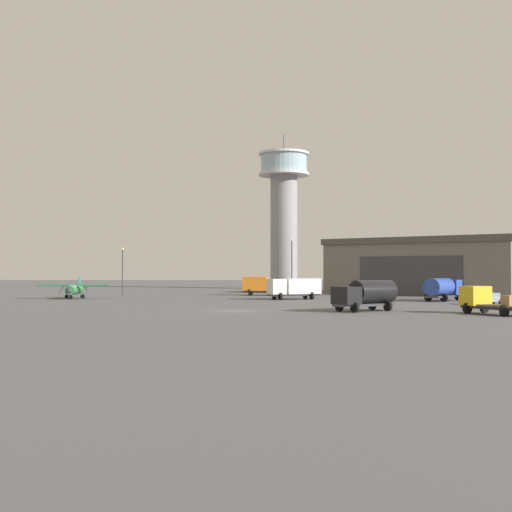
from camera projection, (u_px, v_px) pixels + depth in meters
ground_plane at (235, 311)px, 64.02m from camera, size 400.00×400.00×0.00m
control_tower at (284, 206)px, 141.39m from camera, size 10.83×10.83×33.36m
hangar at (434, 266)px, 111.34m from camera, size 38.75×36.71×9.22m
airplane_green at (75, 289)px, 91.92m from camera, size 9.96×7.82×2.93m
truck_box_white at (294, 287)px, 89.30m from camera, size 7.51×4.81×2.85m
truck_fuel_tanker_black at (366, 294)px, 63.87m from camera, size 6.84×5.77×3.01m
truck_box_orange at (260, 285)px, 103.68m from camera, size 6.00×3.66×2.92m
truck_fuel_tanker_blue at (443, 288)px, 84.70m from camera, size 6.25×7.08×2.97m
truck_flatbed_yellow at (486, 301)px, 59.57m from camera, size 5.19×6.91×2.51m
car_silver at (485, 298)px, 76.13m from camera, size 4.65×2.78×1.37m
light_post_west at (123, 266)px, 105.36m from camera, size 0.44×0.44×7.61m
light_post_east at (292, 261)px, 109.45m from camera, size 0.44×0.44×9.23m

